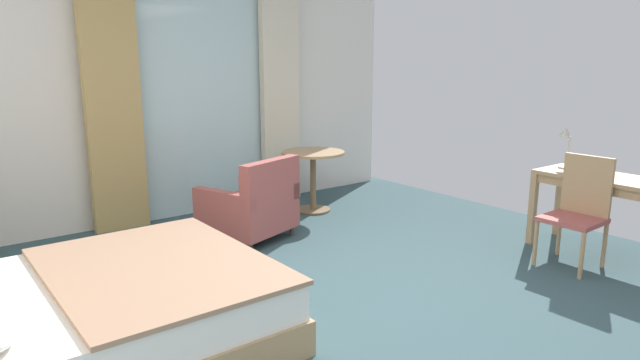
{
  "coord_description": "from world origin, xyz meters",
  "views": [
    {
      "loc": [
        -2.46,
        -2.85,
        1.76
      ],
      "look_at": [
        0.22,
        0.65,
        0.78
      ],
      "focal_mm": 30.53,
      "sensor_mm": 36.0,
      "label": 1
    }
  ],
  "objects_px": {
    "desk_chair": "(579,207)",
    "desk_lamp": "(566,143)",
    "armchair_by_window": "(252,207)",
    "bed": "(97,313)",
    "round_cafe_table": "(313,167)",
    "writing_desk": "(616,188)"
  },
  "relations": [
    {
      "from": "bed",
      "to": "armchair_by_window",
      "type": "height_order",
      "value": "bed"
    },
    {
      "from": "writing_desk",
      "to": "desk_chair",
      "type": "bearing_deg",
      "value": 165.53
    },
    {
      "from": "bed",
      "to": "armchair_by_window",
      "type": "distance_m",
      "value": 2.29
    },
    {
      "from": "writing_desk",
      "to": "round_cafe_table",
      "type": "distance_m",
      "value": 3.14
    },
    {
      "from": "bed",
      "to": "round_cafe_table",
      "type": "bearing_deg",
      "value": 31.1
    },
    {
      "from": "writing_desk",
      "to": "bed",
      "type": "bearing_deg",
      "value": 165.29
    },
    {
      "from": "writing_desk",
      "to": "round_cafe_table",
      "type": "bearing_deg",
      "value": 112.76
    },
    {
      "from": "desk_chair",
      "to": "desk_lamp",
      "type": "bearing_deg",
      "value": 39.63
    },
    {
      "from": "bed",
      "to": "writing_desk",
      "type": "xyz_separation_m",
      "value": [
        4.19,
        -1.1,
        0.38
      ]
    },
    {
      "from": "armchair_by_window",
      "to": "bed",
      "type": "bearing_deg",
      "value": -144.48
    },
    {
      "from": "bed",
      "to": "desk_lamp",
      "type": "relative_size",
      "value": 4.9
    },
    {
      "from": "desk_chair",
      "to": "round_cafe_table",
      "type": "height_order",
      "value": "desk_chair"
    },
    {
      "from": "writing_desk",
      "to": "armchair_by_window",
      "type": "relative_size",
      "value": 1.42
    },
    {
      "from": "round_cafe_table",
      "to": "armchair_by_window",
      "type": "bearing_deg",
      "value": -157.31
    },
    {
      "from": "armchair_by_window",
      "to": "desk_chair",
      "type": "bearing_deg",
      "value": -50.67
    },
    {
      "from": "armchair_by_window",
      "to": "round_cafe_table",
      "type": "xyz_separation_m",
      "value": [
        1.11,
        0.46,
        0.2
      ]
    },
    {
      "from": "desk_chair",
      "to": "round_cafe_table",
      "type": "bearing_deg",
      "value": 105.79
    },
    {
      "from": "writing_desk",
      "to": "desk_lamp",
      "type": "height_order",
      "value": "desk_lamp"
    },
    {
      "from": "desk_lamp",
      "to": "round_cafe_table",
      "type": "distance_m",
      "value": 2.72
    },
    {
      "from": "desk_chair",
      "to": "round_cafe_table",
      "type": "relative_size",
      "value": 1.29
    },
    {
      "from": "writing_desk",
      "to": "armchair_by_window",
      "type": "xyz_separation_m",
      "value": [
        -2.33,
        2.43,
        -0.31
      ]
    },
    {
      "from": "desk_lamp",
      "to": "armchair_by_window",
      "type": "bearing_deg",
      "value": 142.87
    }
  ]
}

